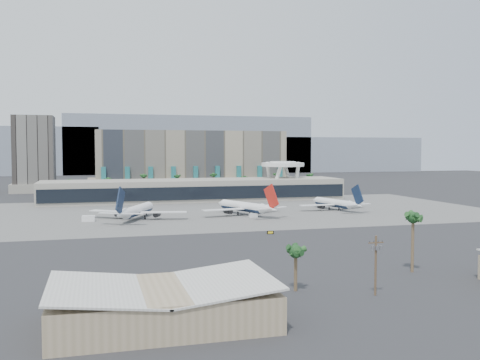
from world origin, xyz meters
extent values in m
plane|color=#232326|center=(0.00, 0.00, 0.00)|extent=(900.00, 900.00, 0.00)
cube|color=#5B5B59|center=(0.00, 55.00, 0.03)|extent=(260.00, 130.00, 0.06)
cube|color=gray|center=(60.00, 470.00, 35.00)|extent=(300.00, 60.00, 70.00)
cube|color=gray|center=(260.00, 470.00, 22.50)|extent=(220.00, 60.00, 45.00)
cube|color=tan|center=(10.00, 175.00, 21.00)|extent=(130.00, 22.00, 42.00)
cube|color=tan|center=(10.00, 173.00, 5.00)|extent=(140.00, 30.00, 10.00)
cube|color=#216D72|center=(-50.00, 163.00, 9.00)|extent=(3.00, 2.00, 18.00)
cube|color=#216D72|center=(-35.00, 163.00, 9.00)|extent=(3.00, 2.00, 18.00)
cube|color=#216D72|center=(-20.00, 163.00, 9.00)|extent=(3.00, 2.00, 18.00)
cube|color=#216D72|center=(-5.00, 163.00, 9.00)|extent=(3.00, 2.00, 18.00)
cube|color=#216D72|center=(10.00, 163.00, 9.00)|extent=(3.00, 2.00, 18.00)
cube|color=#216D72|center=(25.00, 163.00, 9.00)|extent=(3.00, 2.00, 18.00)
cube|color=#216D72|center=(40.00, 163.00, 9.00)|extent=(3.00, 2.00, 18.00)
cube|color=#216D72|center=(55.00, 163.00, 9.00)|extent=(3.00, 2.00, 18.00)
cube|color=#216D72|center=(70.00, 163.00, 9.00)|extent=(3.00, 2.00, 18.00)
cube|color=black|center=(-95.00, 200.00, 26.00)|extent=(26.00, 26.00, 52.00)
cube|color=#9D988A|center=(-95.00, 200.00, 3.00)|extent=(30.00, 30.00, 6.00)
cube|color=#9D988A|center=(0.00, 110.00, 6.00)|extent=(170.00, 32.00, 12.00)
cube|color=black|center=(0.00, 93.80, 5.50)|extent=(168.00, 0.60, 7.00)
cube|color=black|center=(0.00, 110.00, 13.25)|extent=(170.00, 12.00, 2.50)
cylinder|color=white|center=(61.36, 122.36, 11.00)|extent=(6.98, 6.99, 21.89)
cylinder|color=white|center=(48.64, 122.36, 11.00)|extent=(6.98, 6.99, 21.89)
cylinder|color=white|center=(48.64, 109.64, 11.00)|extent=(6.98, 6.99, 21.89)
cylinder|color=white|center=(61.36, 109.64, 11.00)|extent=(6.98, 6.99, 21.89)
cylinder|color=white|center=(55.00, 116.00, 20.00)|extent=(26.00, 26.00, 2.20)
cylinder|color=white|center=(55.00, 116.00, 21.30)|extent=(16.00, 16.00, 1.20)
cylinder|color=brown|center=(-70.00, 145.00, 6.00)|extent=(0.70, 0.70, 12.00)
sphere|color=#1B431C|center=(-70.00, 145.00, 11.70)|extent=(2.80, 2.80, 2.80)
cylinder|color=brown|center=(-48.00, 145.00, 6.00)|extent=(0.70, 0.70, 12.00)
sphere|color=#1B431C|center=(-48.00, 145.00, 11.70)|extent=(2.80, 2.80, 2.80)
cylinder|color=brown|center=(-26.00, 145.00, 6.00)|extent=(0.70, 0.70, 12.00)
sphere|color=#1B431C|center=(-26.00, 145.00, 11.70)|extent=(2.80, 2.80, 2.80)
cylinder|color=brown|center=(-5.00, 145.00, 6.00)|extent=(0.70, 0.70, 12.00)
sphere|color=#1B431C|center=(-5.00, 145.00, 11.70)|extent=(2.80, 2.80, 2.80)
cylinder|color=brown|center=(18.00, 145.00, 6.00)|extent=(0.70, 0.70, 12.00)
sphere|color=#1B431C|center=(18.00, 145.00, 11.70)|extent=(2.80, 2.80, 2.80)
cylinder|color=brown|center=(40.00, 145.00, 6.00)|extent=(0.70, 0.70, 12.00)
sphere|color=#1B431C|center=(40.00, 145.00, 11.70)|extent=(2.80, 2.80, 2.80)
cylinder|color=brown|center=(62.00, 145.00, 6.00)|extent=(0.70, 0.70, 12.00)
sphere|color=#1B431C|center=(62.00, 145.00, 11.70)|extent=(2.80, 2.80, 2.80)
cylinder|color=brown|center=(85.00, 145.00, 6.00)|extent=(0.70, 0.70, 12.00)
sphere|color=#1B431C|center=(85.00, 145.00, 11.70)|extent=(2.80, 2.80, 2.80)
cube|color=#9B8767|center=(-45.00, -102.00, 3.00)|extent=(36.00, 22.00, 6.00)
cube|color=silver|center=(-54.00, -102.00, 6.40)|extent=(18.65, 22.60, 2.30)
cube|color=silver|center=(-36.00, -102.00, 6.40)|extent=(18.65, 22.60, 2.30)
cylinder|color=#4C3826|center=(-2.00, -96.00, 6.00)|extent=(0.44, 0.44, 12.00)
cube|color=#4C3826|center=(-2.00, -96.00, 10.60)|extent=(3.20, 0.22, 0.22)
cylinder|color=slate|center=(-2.90, -96.35, 9.60)|extent=(0.56, 0.56, 0.90)
cylinder|color=slate|center=(-2.00, -96.35, 9.60)|extent=(0.56, 0.56, 0.90)
cylinder|color=slate|center=(-1.10, -96.35, 9.60)|extent=(0.56, 0.56, 0.90)
cylinder|color=black|center=(-3.40, -96.00, 10.85)|extent=(0.12, 0.12, 0.30)
cylinder|color=black|center=(-0.60, -96.00, 10.85)|extent=(0.12, 0.12, 0.30)
cylinder|color=white|center=(-38.23, 36.18, 3.77)|extent=(15.25, 27.83, 4.18)
cylinder|color=#101D36|center=(-38.23, 36.18, 3.61)|extent=(14.95, 27.27, 4.10)
cone|color=white|center=(-31.69, 51.18, 3.77)|extent=(5.72, 5.99, 4.18)
cone|color=white|center=(-45.61, 19.27, 4.08)|extent=(7.60, 10.30, 4.18)
cube|color=white|center=(-49.20, 39.83, 3.14)|extent=(17.75, 14.36, 0.37)
cube|color=white|center=(-28.10, 30.62, 3.14)|extent=(19.29, 7.88, 0.37)
cylinder|color=black|center=(-46.11, 39.05, 2.09)|extent=(3.78, 4.76, 2.30)
cylinder|color=black|center=(-30.77, 32.36, 2.09)|extent=(3.78, 4.76, 2.30)
cube|color=#101D36|center=(-46.24, 17.83, 9.52)|extent=(4.28, 8.92, 11.01)
cube|color=white|center=(-50.35, 20.19, 4.60)|extent=(8.34, 6.34, 0.26)
cube|color=white|center=(-41.72, 16.43, 4.60)|extent=(8.68, 4.46, 0.26)
cylinder|color=black|center=(-33.78, 46.39, 0.84)|extent=(0.52, 0.52, 1.67)
cylinder|color=black|center=(-41.72, 36.56, 0.84)|extent=(0.73, 0.73, 1.67)
cylinder|color=black|center=(-35.58, 33.89, 0.84)|extent=(0.73, 0.73, 1.67)
cylinder|color=white|center=(8.01, 38.89, 3.71)|extent=(14.46, 27.62, 4.13)
cylinder|color=#101D36|center=(8.01, 38.89, 3.56)|extent=(14.17, 27.06, 4.04)
cone|color=white|center=(1.92, 53.83, 3.71)|extent=(5.58, 5.86, 4.13)
cone|color=white|center=(14.89, 22.04, 4.02)|extent=(7.33, 10.16, 4.13)
cube|color=white|center=(-2.10, 33.65, 3.10)|extent=(19.01, 7.35, 0.36)
cube|color=white|center=(18.91, 42.23, 3.10)|extent=(17.68, 13.85, 0.36)
cylinder|color=black|center=(0.57, 35.30, 2.06)|extent=(3.66, 4.68, 2.27)
cylinder|color=black|center=(15.85, 41.54, 2.06)|extent=(3.66, 4.68, 2.27)
cube|color=#B21D14|center=(15.47, 20.61, 9.39)|extent=(4.02, 8.87, 10.86)
cube|color=white|center=(10.98, 19.34, 4.54)|extent=(8.56, 4.23, 0.26)
cube|color=white|center=(19.58, 22.84, 4.54)|extent=(8.27, 6.11, 0.26)
cylinder|color=black|center=(3.86, 49.06, 0.83)|extent=(0.52, 0.52, 1.65)
cylinder|color=black|center=(5.35, 36.69, 0.83)|extent=(0.72, 0.72, 1.65)
cylinder|color=black|center=(11.46, 39.19, 0.83)|extent=(0.72, 0.72, 1.65)
cylinder|color=white|center=(55.66, 46.35, 3.35)|extent=(9.12, 25.57, 3.72)
cylinder|color=#101D36|center=(55.66, 46.35, 3.21)|extent=(8.93, 25.06, 3.64)
cone|color=white|center=(52.51, 60.55, 3.35)|extent=(4.54, 4.89, 3.72)
cone|color=white|center=(59.21, 30.34, 3.63)|extent=(5.44, 8.97, 3.72)
cube|color=white|center=(45.88, 43.23, 2.79)|extent=(16.77, 3.86, 0.33)
cube|color=white|center=(65.85, 47.65, 2.79)|extent=(16.77, 10.32, 0.33)
cylinder|color=black|center=(48.50, 44.29, 1.86)|extent=(2.80, 4.07, 2.05)
cylinder|color=black|center=(63.02, 47.50, 1.86)|extent=(2.80, 4.07, 2.05)
cube|color=#101D36|center=(59.51, 28.98, 8.46)|extent=(2.28, 8.34, 9.79)
cube|color=white|center=(55.32, 28.52, 4.09)|extent=(7.58, 2.62, 0.23)
cube|color=white|center=(63.49, 30.33, 4.09)|extent=(7.68, 4.52, 0.23)
cylinder|color=black|center=(53.52, 56.01, 0.74)|extent=(0.46, 0.46, 1.49)
cylinder|color=black|center=(52.96, 44.80, 0.74)|extent=(0.65, 0.65, 1.49)
cylinder|color=black|center=(58.77, 46.08, 0.74)|extent=(0.65, 0.65, 1.49)
cube|color=white|center=(-58.18, 32.71, 1.23)|extent=(5.34, 3.16, 2.46)
cube|color=silver|center=(9.66, 27.32, 0.87)|extent=(3.48, 2.09, 1.75)
cube|color=black|center=(2.53, -16.82, 0.55)|extent=(2.44, 0.58, 1.10)
cube|color=gold|center=(2.53, -17.02, 0.55)|extent=(1.75, 0.24, 0.66)
cylinder|color=black|center=(1.65, -16.82, 0.33)|extent=(0.13, 0.13, 0.66)
cylinder|color=black|center=(3.41, -16.82, 0.33)|extent=(0.13, 0.13, 0.66)
cylinder|color=brown|center=(-16.10, -88.65, 4.25)|extent=(0.70, 0.70, 8.49)
sphere|color=#1B431C|center=(-16.10, -88.65, 8.19)|extent=(2.80, 2.80, 2.80)
cylinder|color=brown|center=(16.78, -80.05, 6.66)|extent=(0.70, 0.70, 13.32)
sphere|color=#1B431C|center=(16.78, -80.05, 13.02)|extent=(2.80, 2.80, 2.80)
camera|label=1|loc=(-55.66, -190.05, 29.00)|focal=40.00mm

